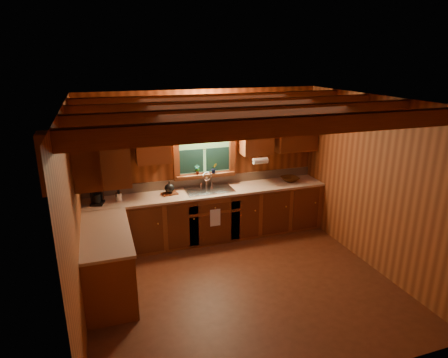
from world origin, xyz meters
TOP-DOWN VIEW (x-y plane):
  - room at (0.00, 0.00)m, footprint 4.20×4.20m
  - ceiling_beams at (0.00, 0.00)m, footprint 4.20×2.54m
  - base_cabinets at (-0.49, 1.28)m, footprint 4.20×2.22m
  - countertop at (-0.48, 1.29)m, footprint 4.20×2.24m
  - backsplash at (0.00, 1.89)m, footprint 4.20×0.02m
  - dishwasher_panel at (-1.47, 0.68)m, footprint 0.02×0.60m
  - upper_cabinets at (-0.56, 1.42)m, footprint 4.19×1.77m
  - window at (0.00, 1.87)m, footprint 1.12×0.08m
  - window_sill at (0.00, 1.82)m, footprint 1.06×0.14m
  - wall_sconce at (0.00, 1.75)m, footprint 0.45×0.21m
  - paper_towel_roll at (0.92, 1.53)m, footprint 0.27×0.11m
  - dish_towel at (0.00, 1.26)m, footprint 0.18×0.01m
  - sink at (0.00, 1.60)m, footprint 0.82×0.48m
  - coffee_maker at (-1.86, 1.57)m, footprint 0.19×0.24m
  - utensil_crock at (-1.53, 1.58)m, footprint 0.11×0.11m
  - cutting_board at (-0.69, 1.63)m, footprint 0.28×0.22m
  - teakettle at (-0.69, 1.63)m, footprint 0.16×0.16m
  - wicker_basket at (1.57, 1.61)m, footprint 0.34×0.34m
  - potted_plant_left at (-0.15, 1.82)m, footprint 0.10×0.07m
  - potted_plant_right at (0.15, 1.79)m, footprint 0.11×0.10m

SIDE VIEW (x-z plane):
  - base_cabinets at x=-0.49m, z-range 0.00..0.86m
  - dishwasher_panel at x=-1.47m, z-range 0.03..0.83m
  - dish_towel at x=0.00m, z-range 0.37..0.67m
  - sink at x=0.00m, z-range 0.64..1.07m
  - countertop at x=-0.48m, z-range 0.86..0.90m
  - cutting_board at x=-0.69m, z-range 0.90..0.92m
  - wicker_basket at x=1.57m, z-range 0.90..0.98m
  - utensil_crock at x=-1.53m, z-range 0.82..1.13m
  - backsplash at x=0.00m, z-range 0.90..1.06m
  - teakettle at x=-0.69m, z-range 0.90..1.11m
  - coffee_maker at x=-1.86m, z-range 0.90..1.23m
  - window_sill at x=0.00m, z-range 1.10..1.14m
  - potted_plant_left at x=-0.15m, z-range 1.14..1.31m
  - potted_plant_right at x=0.15m, z-range 1.14..1.33m
  - room at x=0.00m, z-range -0.80..3.40m
  - paper_towel_roll at x=0.92m, z-range 1.31..1.42m
  - window at x=0.00m, z-range 1.03..2.03m
  - upper_cabinets at x=-0.56m, z-range 1.45..2.23m
  - wall_sconce at x=0.00m, z-range 2.08..2.25m
  - ceiling_beams at x=0.00m, z-range 2.40..2.58m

